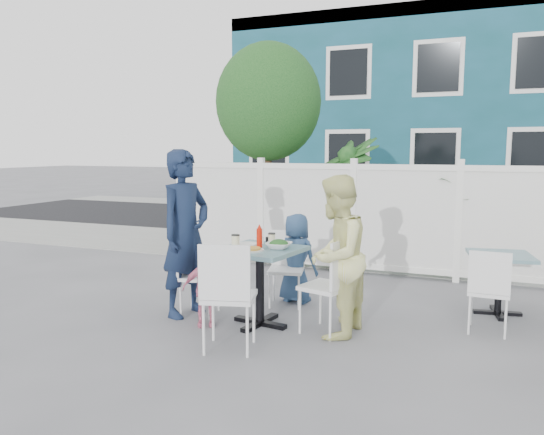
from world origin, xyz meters
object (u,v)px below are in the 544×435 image
at_px(chair_back, 287,262).
at_px(woman, 336,256).
at_px(main_table, 260,265).
at_px(utility_cabinet, 261,213).
at_px(chair_right, 333,279).
at_px(boy, 296,258).
at_px(chair_left, 193,269).
at_px(toddler, 205,289).
at_px(man, 185,233).
at_px(spare_table, 500,268).
at_px(chair_near, 227,289).

bearing_deg(chair_back, woman, 121.71).
bearing_deg(main_table, chair_back, 90.32).
xyz_separation_m(utility_cabinet, chair_right, (2.53, -4.22, -0.06)).
bearing_deg(chair_back, boy, -137.38).
bearing_deg(woman, chair_left, -88.24).
bearing_deg(toddler, woman, -18.84).
relative_size(man, boy, 1.71).
xyz_separation_m(main_table, spare_table, (2.30, 1.28, -0.10)).
relative_size(utility_cabinet, chair_back, 1.42).
bearing_deg(chair_back, chair_left, 29.77).
xyz_separation_m(chair_right, chair_back, (-0.77, 0.81, -0.05)).
relative_size(spare_table, man, 0.41).
xyz_separation_m(chair_left, toddler, (0.31, -0.30, -0.12)).
distance_m(utility_cabinet, chair_left, 4.27).
height_order(chair_left, man, man).
bearing_deg(boy, chair_back, 68.21).
bearing_deg(main_table, utility_cabinet, 112.62).
xyz_separation_m(chair_left, man, (-0.06, -0.03, 0.40)).
xyz_separation_m(man, woman, (1.69, -0.04, -0.12)).
distance_m(chair_left, chair_near, 1.22).
bearing_deg(utility_cabinet, chair_back, -69.26).
xyz_separation_m(man, toddler, (0.37, -0.26, -0.52)).
distance_m(utility_cabinet, spare_table, 5.02).
bearing_deg(chair_right, chair_back, 60.09).
xyz_separation_m(spare_table, boy, (-2.23, -0.35, 0.00)).
height_order(chair_left, toddler, chair_left).
relative_size(main_table, man, 0.49).
distance_m(chair_right, toddler, 1.32).
height_order(boy, toddler, boy).
bearing_deg(spare_table, boy, -171.06).
bearing_deg(boy, spare_table, -158.09).
relative_size(chair_right, chair_back, 1.10).
relative_size(spare_table, woman, 0.47).
relative_size(boy, toddler, 1.36).
bearing_deg(man, chair_back, -34.40).
height_order(utility_cabinet, woman, woman).
bearing_deg(man, chair_near, -118.16).
bearing_deg(toddler, chair_back, 35.38).
xyz_separation_m(utility_cabinet, spare_table, (4.07, -2.95, -0.09)).
bearing_deg(man, chair_left, -47.82).
bearing_deg(utility_cabinet, toddler, -80.92).
height_order(chair_left, chair_near, chair_near).
distance_m(main_table, spare_table, 2.64).
distance_m(spare_table, chair_back, 2.36).
height_order(spare_table, woman, woman).
relative_size(chair_back, boy, 0.81).
distance_m(chair_left, boy, 1.25).
bearing_deg(toddler, chair_left, 107.54).
bearing_deg(chair_near, toddler, 118.82).
distance_m(chair_near, toddler, 0.81).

